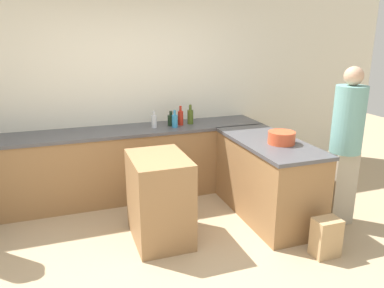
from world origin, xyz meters
TOP-DOWN VIEW (x-y plane):
  - ground_plane at (0.00, 0.00)m, footprint 14.00×14.00m
  - wall_back at (0.00, 2.08)m, footprint 8.00×0.06m
  - counter_back at (0.00, 1.75)m, footprint 3.36×0.63m
  - counter_peninsula at (1.34, 0.69)m, footprint 0.69×1.53m
  - island_table at (-0.00, 0.57)m, footprint 0.56×0.76m
  - mixing_bowl at (1.39, 0.53)m, footprint 0.30×0.30m
  - olive_oil_bottle at (0.75, 1.76)m, footprint 0.08×0.08m
  - vinegar_bottle_clear at (0.24, 1.71)m, footprint 0.07×0.07m
  - dish_soap_bottle at (0.49, 1.64)m, footprint 0.08×0.08m
  - hot_sauce_bottle at (0.60, 1.74)m, footprint 0.07×0.07m
  - wine_bottle_dark at (0.47, 1.75)m, footprint 0.09×0.09m
  - person_at_peninsula at (2.01, 0.23)m, footprint 0.33×0.33m
  - paper_bag at (1.44, -0.28)m, footprint 0.26×0.19m

SIDE VIEW (x-z plane):
  - ground_plane at x=0.00m, z-range 0.00..0.00m
  - paper_bag at x=1.44m, z-range 0.00..0.39m
  - island_table at x=0.00m, z-range 0.00..0.91m
  - counter_back at x=0.00m, z-range 0.00..0.93m
  - counter_peninsula at x=1.34m, z-range 0.00..0.93m
  - person_at_peninsula at x=2.01m, z-range 0.08..1.86m
  - mixing_bowl at x=1.39m, z-range 0.93..1.06m
  - wine_bottle_dark at x=0.47m, z-range 0.91..1.10m
  - vinegar_bottle_clear at x=0.24m, z-range 0.90..1.12m
  - dish_soap_bottle at x=0.49m, z-range 0.90..1.13m
  - hot_sauce_bottle at x=0.60m, z-range 0.90..1.16m
  - olive_oil_bottle at x=0.75m, z-range 0.90..1.16m
  - wall_back at x=0.00m, z-range 0.00..2.70m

